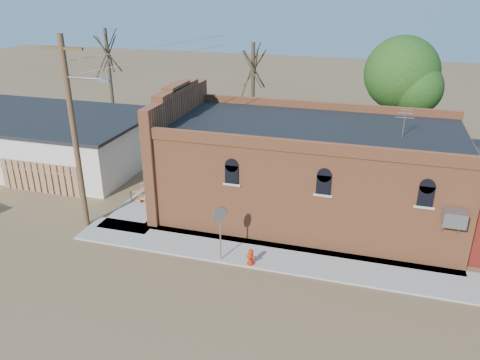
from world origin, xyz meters
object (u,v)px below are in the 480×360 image
(brick_bar, at_px, (304,170))
(utility_pole, at_px, (75,131))
(trash_barrel, at_px, (161,186))
(fire_hydrant, at_px, (251,257))
(stop_sign, at_px, (220,219))

(brick_bar, xyz_separation_m, utility_pole, (-9.79, -4.29, 2.43))
(trash_barrel, bearing_deg, utility_pole, -114.57)
(fire_hydrant, distance_m, stop_sign, 2.04)
(utility_pole, distance_m, stop_sign, 7.85)
(brick_bar, distance_m, utility_pole, 10.96)
(fire_hydrant, xyz_separation_m, trash_barrel, (-6.61, 5.46, 0.10))
(brick_bar, bearing_deg, stop_sign, -114.82)
(utility_pole, height_order, fire_hydrant, utility_pole)
(stop_sign, relative_size, trash_barrel, 2.76)
(brick_bar, bearing_deg, utility_pole, -156.31)
(brick_bar, distance_m, fire_hydrant, 5.95)
(fire_hydrant, bearing_deg, brick_bar, 87.93)
(utility_pole, distance_m, trash_barrel, 6.32)
(fire_hydrant, height_order, trash_barrel, trash_barrel)
(fire_hydrant, height_order, stop_sign, stop_sign)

